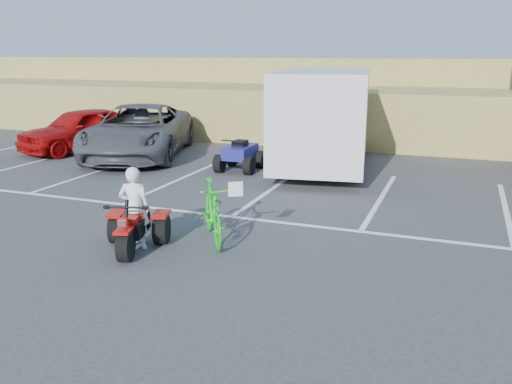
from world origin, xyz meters
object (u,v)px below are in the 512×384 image
(green_dirt_bike, at_px, (213,211))
(quad_atv_green, at_px, (302,167))
(grey_pickup, at_px, (139,131))
(red_car, at_px, (82,129))
(rider, at_px, (134,208))
(red_trike_atv, at_px, (134,251))
(quad_atv_blue, at_px, (240,170))
(cargo_trailer, at_px, (324,116))

(green_dirt_bike, relative_size, quad_atv_green, 1.21)
(grey_pickup, distance_m, red_car, 2.49)
(rider, xyz_separation_m, quad_atv_green, (0.79, 7.70, -0.73))
(red_trike_atv, distance_m, red_car, 10.72)
(red_car, bearing_deg, quad_atv_blue, 8.54)
(green_dirt_bike, xyz_separation_m, red_car, (-8.30, 6.89, 0.19))
(rider, height_order, cargo_trailer, cargo_trailer)
(rider, relative_size, quad_atv_green, 0.96)
(red_car, distance_m, quad_atv_green, 8.03)
(green_dirt_bike, relative_size, red_car, 0.42)
(quad_atv_green, bearing_deg, cargo_trailer, 5.70)
(grey_pickup, bearing_deg, quad_atv_blue, -30.34)
(cargo_trailer, relative_size, quad_atv_green, 4.20)
(rider, relative_size, quad_atv_blue, 0.98)
(red_car, xyz_separation_m, quad_atv_blue, (6.43, -1.07, -0.75))
(green_dirt_bike, height_order, red_car, red_car)
(green_dirt_bike, bearing_deg, quad_atv_green, 59.17)
(cargo_trailer, bearing_deg, green_dirt_bike, -101.41)
(quad_atv_blue, bearing_deg, red_car, 168.66)
(red_trike_atv, height_order, cargo_trailer, cargo_trailer)
(rider, relative_size, red_car, 0.33)
(grey_pickup, bearing_deg, red_car, 156.30)
(red_car, height_order, cargo_trailer, cargo_trailer)
(green_dirt_bike, xyz_separation_m, quad_atv_green, (-0.31, 6.87, -0.55))
(red_car, xyz_separation_m, cargo_trailer, (8.58, 0.19, 0.79))
(green_dirt_bike, height_order, quad_atv_blue, green_dirt_bike)
(quad_atv_green, bearing_deg, green_dirt_bike, -101.19)
(red_car, relative_size, quad_atv_green, 2.87)
(red_trike_atv, height_order, quad_atv_green, quad_atv_green)
(red_trike_atv, xyz_separation_m, quad_atv_green, (0.75, 7.84, 0.00))
(green_dirt_bike, height_order, grey_pickup, grey_pickup)
(red_car, bearing_deg, grey_pickup, 12.65)
(quad_atv_green, bearing_deg, red_car, 166.09)
(rider, bearing_deg, quad_atv_green, -113.79)
(quad_atv_blue, height_order, quad_atv_green, quad_atv_green)
(rider, distance_m, quad_atv_green, 7.77)
(red_trike_atv, distance_m, cargo_trailer, 8.30)
(rider, distance_m, green_dirt_bike, 1.39)
(rider, bearing_deg, red_car, -64.89)
(rider, distance_m, quad_atv_blue, 6.73)
(red_trike_atv, bearing_deg, grey_pickup, 104.12)
(red_trike_atv, distance_m, quad_atv_blue, 6.84)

